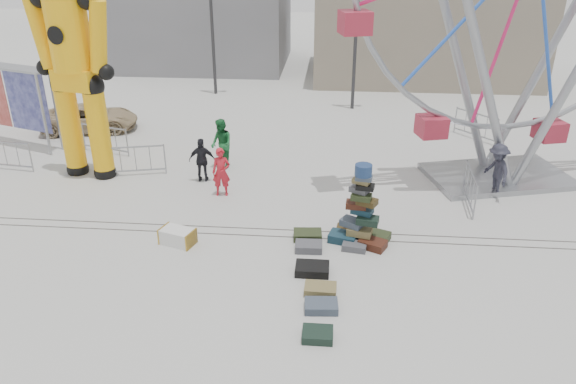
# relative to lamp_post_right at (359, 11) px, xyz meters

# --- Properties ---
(ground) EXTENTS (90.00, 90.00, 0.00)m
(ground) POSITION_rel_lamp_post_right_xyz_m (-3.09, -13.00, -4.48)
(ground) COLOR #9E9E99
(ground) RESTS_ON ground
(track_line_near) EXTENTS (40.00, 0.04, 0.01)m
(track_line_near) POSITION_rel_lamp_post_right_xyz_m (-3.09, -12.40, -4.48)
(track_line_near) COLOR #47443F
(track_line_near) RESTS_ON ground
(track_line_far) EXTENTS (40.00, 0.04, 0.01)m
(track_line_far) POSITION_rel_lamp_post_right_xyz_m (-3.09, -12.00, -4.48)
(track_line_far) COLOR #47443F
(track_line_far) RESTS_ON ground
(building_right) EXTENTS (12.00, 8.00, 5.00)m
(building_right) POSITION_rel_lamp_post_right_xyz_m (3.91, 7.00, -1.98)
(building_right) COLOR gray
(building_right) RESTS_ON ground
(building_left) EXTENTS (10.00, 8.00, 4.40)m
(building_left) POSITION_rel_lamp_post_right_xyz_m (-9.09, 9.00, -2.28)
(building_left) COLOR gray
(building_left) RESTS_ON ground
(lamp_post_right) EXTENTS (1.41, 0.25, 8.00)m
(lamp_post_right) POSITION_rel_lamp_post_right_xyz_m (0.00, 0.00, 0.00)
(lamp_post_right) COLOR #2D2D30
(lamp_post_right) RESTS_ON ground
(lamp_post_left) EXTENTS (1.41, 0.25, 8.00)m
(lamp_post_left) POSITION_rel_lamp_post_right_xyz_m (-7.00, 2.00, 0.00)
(lamp_post_left) COLOR #2D2D30
(lamp_post_left) RESTS_ON ground
(suitcase_tower) EXTENTS (1.79, 1.48, 2.32)m
(suitcase_tower) POSITION_rel_lamp_post_right_xyz_m (-0.12, -12.45, -3.83)
(suitcase_tower) COLOR #173645
(suitcase_tower) RESTS_ON ground
(crash_test_dummy) EXTENTS (2.96, 1.30, 7.42)m
(crash_test_dummy) POSITION_rel_lamp_post_right_xyz_m (-9.35, -8.63, -0.57)
(crash_test_dummy) COLOR black
(crash_test_dummy) RESTS_ON ground
(banner_scaffold) EXTENTS (4.39, 2.11, 3.17)m
(banner_scaffold) POSITION_rel_lamp_post_right_xyz_m (-13.51, -6.00, -2.10)
(banner_scaffold) COLOR gray
(banner_scaffold) RESTS_ON ground
(steamer_trunk) EXTENTS (1.05, 0.80, 0.43)m
(steamer_trunk) POSITION_rel_lamp_post_right_xyz_m (-5.09, -13.00, -4.27)
(steamer_trunk) COLOR silver
(steamer_trunk) RESTS_ON ground
(row_case_0) EXTENTS (0.82, 0.58, 0.23)m
(row_case_0) POSITION_rel_lamp_post_right_xyz_m (-1.55, -12.45, -4.37)
(row_case_0) COLOR #2C371B
(row_case_0) RESTS_ON ground
(row_case_1) EXTENTS (0.74, 0.53, 0.21)m
(row_case_1) POSITION_rel_lamp_post_right_xyz_m (-1.49, -13.04, -4.38)
(row_case_1) COLOR #515258
(row_case_1) RESTS_ON ground
(row_case_2) EXTENTS (0.85, 0.60, 0.22)m
(row_case_2) POSITION_rel_lamp_post_right_xyz_m (-1.34, -14.12, -4.37)
(row_case_2) COLOR black
(row_case_2) RESTS_ON ground
(row_case_3) EXTENTS (0.77, 0.52, 0.20)m
(row_case_3) POSITION_rel_lamp_post_right_xyz_m (-1.11, -14.96, -4.38)
(row_case_3) COLOR olive
(row_case_3) RESTS_ON ground
(row_case_4) EXTENTS (0.79, 0.57, 0.20)m
(row_case_4) POSITION_rel_lamp_post_right_xyz_m (-1.07, -15.61, -4.38)
(row_case_4) COLOR #414D5D
(row_case_4) RESTS_ON ground
(row_case_5) EXTENTS (0.66, 0.52, 0.19)m
(row_case_5) POSITION_rel_lamp_post_right_xyz_m (-1.12, -16.59, -4.39)
(row_case_5) COLOR black
(row_case_5) RESTS_ON ground
(barricade_dummy_a) EXTENTS (2.00, 0.35, 1.10)m
(barricade_dummy_a) POSITION_rel_lamp_post_right_xyz_m (-12.49, -8.48, -3.93)
(barricade_dummy_a) COLOR gray
(barricade_dummy_a) RESTS_ON ground
(barricade_dummy_b) EXTENTS (1.95, 0.65, 1.10)m
(barricade_dummy_b) POSITION_rel_lamp_post_right_xyz_m (-9.59, -6.60, -3.93)
(barricade_dummy_b) COLOR gray
(barricade_dummy_b) RESTS_ON ground
(barricade_dummy_c) EXTENTS (1.97, 0.56, 1.10)m
(barricade_dummy_c) POSITION_rel_lamp_post_right_xyz_m (-7.74, -8.56, -3.93)
(barricade_dummy_c) COLOR gray
(barricade_dummy_c) RESTS_ON ground
(barricade_wheel_front) EXTENTS (0.20, 2.00, 1.10)m
(barricade_wheel_front) POSITION_rel_lamp_post_right_xyz_m (3.34, -9.91, -3.93)
(barricade_wheel_front) COLOR gray
(barricade_wheel_front) RESTS_ON ground
(barricade_wheel_back) EXTENTS (1.40, 1.56, 1.10)m
(barricade_wheel_back) POSITION_rel_lamp_post_right_xyz_m (4.81, -3.77, -3.93)
(barricade_wheel_back) COLOR gray
(barricade_wheel_back) RESTS_ON ground
(pedestrian_red) EXTENTS (0.62, 0.44, 1.60)m
(pedestrian_red) POSITION_rel_lamp_post_right_xyz_m (-4.46, -9.85, -3.68)
(pedestrian_red) COLOR red
(pedestrian_red) RESTS_ON ground
(pedestrian_green) EXTENTS (1.06, 1.10, 1.79)m
(pedestrian_green) POSITION_rel_lamp_post_right_xyz_m (-4.89, -7.61, -3.59)
(pedestrian_green) COLOR #18622E
(pedestrian_green) RESTS_ON ground
(pedestrian_black) EXTENTS (0.92, 0.44, 1.52)m
(pedestrian_black) POSITION_rel_lamp_post_right_xyz_m (-5.32, -8.82, -3.72)
(pedestrian_black) COLOR black
(pedestrian_black) RESTS_ON ground
(pedestrian_grey) EXTENTS (0.97, 1.29, 1.77)m
(pedestrian_grey) POSITION_rel_lamp_post_right_xyz_m (4.27, -9.17, -3.60)
(pedestrian_grey) COLOR #252632
(pedestrian_grey) RESTS_ON ground
(parked_suv) EXTENTS (4.26, 2.66, 1.10)m
(parked_suv) POSITION_rel_lamp_post_right_xyz_m (-11.26, -4.11, -3.93)
(parked_suv) COLOR tan
(parked_suv) RESTS_ON ground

